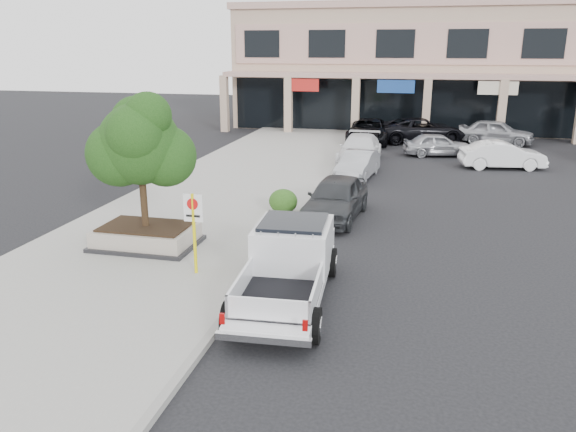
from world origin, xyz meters
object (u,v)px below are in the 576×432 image
object	(u,v)px
curb_car_c	(360,149)
lot_car_b	(502,155)
planter_tree	(146,144)
curb_car_b	(358,165)
no_parking_sign	(194,223)
lot_car_d	(421,130)
planter	(147,236)
curb_car_d	(369,131)
pickup_truck	(287,268)
curb_car_a	(336,198)
lot_car_e	(496,132)
lot_car_a	(438,144)

from	to	relation	value
curb_car_c	lot_car_b	xyz separation A→B (m)	(7.59, 0.31, -0.05)
planter_tree	lot_car_b	bearing A→B (deg)	51.70
curb_car_b	curb_car_c	xyz separation A→B (m)	(-0.34, 3.81, 0.10)
no_parking_sign	curb_car_b	distance (m)	14.01
planter_tree	no_parking_sign	world-z (taller)	planter_tree
lot_car_d	planter	bearing A→B (deg)	142.25
planter_tree	no_parking_sign	bearing A→B (deg)	-40.26
curb_car_c	curb_car_d	xyz separation A→B (m)	(-0.17, 7.04, 0.03)
planter	pickup_truck	world-z (taller)	pickup_truck
planter	curb_car_a	bearing A→B (deg)	42.19
pickup_truck	lot_car_b	bearing A→B (deg)	64.89
curb_car_d	lot_car_d	world-z (taller)	lot_car_d
planter_tree	lot_car_d	size ratio (longest dim) A/B	0.67
curb_car_d	lot_car_d	distance (m)	3.65
lot_car_d	lot_car_e	distance (m)	4.87
planter_tree	lot_car_d	world-z (taller)	planter_tree
pickup_truck	planter_tree	bearing A→B (deg)	147.41
curb_car_b	curb_car_c	size ratio (longest dim) A/B	0.76
lot_car_a	lot_car_b	xyz separation A→B (m)	(3.30, -2.92, 0.04)
curb_car_b	lot_car_b	xyz separation A→B (m)	(7.25, 4.12, 0.05)
pickup_truck	curb_car_b	xyz separation A→B (m)	(0.14, 14.57, -0.26)
lot_car_b	lot_car_e	bearing A→B (deg)	-12.99
planter	curb_car_d	world-z (taller)	curb_car_d
curb_car_a	lot_car_e	xyz separation A→B (m)	(7.86, 19.35, 0.03)
planter	pickup_truck	distance (m)	5.92
planter_tree	lot_car_d	distance (m)	25.23
lot_car_d	curb_car_b	bearing A→B (deg)	147.68
planter	lot_car_d	distance (m)	25.29
pickup_truck	lot_car_a	distance (m)	22.00
no_parking_sign	curb_car_c	world-z (taller)	no_parking_sign
no_parking_sign	lot_car_a	bearing A→B (deg)	71.44
curb_car_c	lot_car_e	distance (m)	11.79
lot_car_b	lot_car_d	size ratio (longest dim) A/B	0.74
curb_car_d	curb_car_c	bearing A→B (deg)	-89.16
planter_tree	pickup_truck	xyz separation A→B (m)	(5.12, -2.85, -2.49)
pickup_truck	lot_car_d	bearing A→B (deg)	79.82
curb_car_c	curb_car_b	bearing A→B (deg)	-84.79
planter	lot_car_b	xyz separation A→B (m)	(12.65, 16.00, 0.25)
no_parking_sign	pickup_truck	distance (m)	3.08
no_parking_sign	curb_car_d	world-z (taller)	no_parking_sign
planter	curb_car_b	distance (m)	13.05
curb_car_c	lot_car_e	bearing A→B (deg)	46.34
planter_tree	lot_car_a	world-z (taller)	planter_tree
curb_car_a	curb_car_b	xyz separation A→B (m)	(0.04, 7.02, -0.13)
planter	curb_car_b	xyz separation A→B (m)	(5.40, 11.88, 0.19)
curb_car_d	lot_car_b	world-z (taller)	curb_car_d
no_parking_sign	lot_car_a	distance (m)	21.84
curb_car_c	pickup_truck	bearing A→B (deg)	-89.28
lot_car_e	curb_car_c	bearing A→B (deg)	147.92
planter_tree	lot_car_e	size ratio (longest dim) A/B	0.83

